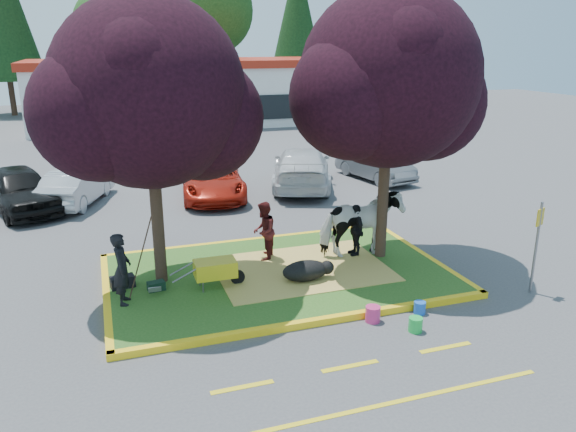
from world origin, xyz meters
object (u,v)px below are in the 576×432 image
object	(u,v)px
calf	(305,271)
bucket_blue	(420,308)
bucket_pink	(373,314)
wheelbarrow	(216,269)
sign_post	(537,239)
bucket_green	(415,325)
car_black	(19,189)
car_silver	(77,186)
cow	(361,224)
handler	(122,269)

from	to	relation	value
calf	bucket_blue	bearing A→B (deg)	-61.02
bucket_pink	wheelbarrow	bearing A→B (deg)	138.92
sign_post	bucket_pink	world-z (taller)	sign_post
bucket_pink	bucket_blue	distance (m)	1.12
wheelbarrow	bucket_pink	world-z (taller)	wheelbarrow
calf	bucket_green	distance (m)	3.09
bucket_green	bucket_pink	bearing A→B (deg)	133.53
bucket_green	bucket_blue	xyz separation A→B (m)	(0.50, 0.66, -0.02)
calf	sign_post	bearing A→B (deg)	-34.53
bucket_blue	car_black	bearing A→B (deg)	128.83
sign_post	car_silver	bearing A→B (deg)	107.85
sign_post	car_silver	size ratio (longest dim) A/B	0.55
car_black	car_silver	size ratio (longest dim) A/B	1.14
calf	car_silver	distance (m)	10.69
calf	car_black	distance (m)	11.42
bucket_green	bucket_pink	world-z (taller)	bucket_pink
bucket_blue	cow	bearing A→B (deg)	88.43
calf	wheelbarrow	size ratio (longest dim) A/B	0.65
cow	handler	size ratio (longest dim) A/B	1.32
cow	handler	world-z (taller)	cow
sign_post	bucket_pink	size ratio (longest dim) A/B	6.49
cow	wheelbarrow	distance (m)	4.09
cow	bucket_pink	world-z (taller)	cow
calf	sign_post	distance (m)	5.34
bucket_blue	car_silver	world-z (taller)	car_silver
wheelbarrow	cow	bearing A→B (deg)	10.43
handler	car_black	bearing A→B (deg)	27.88
cow	bucket_pink	bearing A→B (deg)	159.71
bucket_green	car_silver	distance (m)	13.77
bucket_blue	car_silver	xyz separation A→B (m)	(-7.10, 11.42, 0.52)
cow	bucket_green	xyz separation A→B (m)	(-0.58, -3.80, -0.89)
car_black	calf	bearing A→B (deg)	-71.75
bucket_pink	bucket_green	bearing A→B (deg)	-46.47
cow	car_silver	world-z (taller)	cow
wheelbarrow	handler	bearing A→B (deg)	-174.26
calf	handler	xyz separation A→B (m)	(-4.14, 0.13, 0.56)
wheelbarrow	sign_post	world-z (taller)	sign_post
bucket_green	car_silver	bearing A→B (deg)	118.66
handler	sign_post	bearing A→B (deg)	-93.96
sign_post	car_black	xyz separation A→B (m)	(-11.92, 10.97, -0.56)
calf	wheelbarrow	distance (m)	2.12
cow	handler	bearing A→B (deg)	99.09
cow	car_silver	size ratio (longest dim) A/B	0.53
sign_post	bucket_blue	bearing A→B (deg)	157.98
sign_post	bucket_green	distance (m)	3.78
calf	bucket_blue	distance (m)	2.82
wheelbarrow	car_black	size ratio (longest dim) A/B	0.38
handler	bucket_pink	xyz separation A→B (m)	(4.86, -2.25, -0.78)
cow	car_black	distance (m)	11.99
bucket_pink	car_black	distance (m)	13.55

